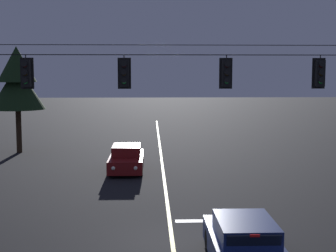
% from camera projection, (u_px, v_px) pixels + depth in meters
% --- Properties ---
extents(ground_plane, '(180.00, 180.00, 0.00)m').
position_uv_depth(ground_plane, '(173.00, 245.00, 15.03)').
color(ground_plane, black).
extents(lane_centre_stripe, '(0.14, 60.00, 0.01)m').
position_uv_depth(lane_centre_stripe, '(164.00, 181.00, 23.98)').
color(lane_centre_stripe, '#D1C64C').
rests_on(lane_centre_stripe, ground).
extents(stop_bar_paint, '(3.40, 0.36, 0.01)m').
position_uv_depth(stop_bar_paint, '(222.00, 221.00, 17.49)').
color(stop_bar_paint, silver).
rests_on(stop_bar_paint, ground).
extents(signal_span_assembly, '(16.63, 0.32, 7.35)m').
position_uv_depth(signal_span_assembly, '(169.00, 114.00, 17.60)').
color(signal_span_assembly, '#423021').
rests_on(signal_span_assembly, ground).
extents(traffic_light_leftmost, '(0.48, 0.41, 1.22)m').
position_uv_depth(traffic_light_leftmost, '(26.00, 73.00, 17.24)').
color(traffic_light_leftmost, black).
extents(traffic_light_left_inner, '(0.48, 0.41, 1.22)m').
position_uv_depth(traffic_light_left_inner, '(124.00, 73.00, 17.36)').
color(traffic_light_left_inner, black).
extents(traffic_light_centre, '(0.48, 0.41, 1.22)m').
position_uv_depth(traffic_light_centre, '(226.00, 73.00, 17.50)').
color(traffic_light_centre, black).
extents(traffic_light_right_inner, '(0.48, 0.41, 1.22)m').
position_uv_depth(traffic_light_right_inner, '(320.00, 73.00, 17.62)').
color(traffic_light_right_inner, black).
extents(car_waiting_near_lane, '(1.80, 4.33, 1.39)m').
position_uv_depth(car_waiting_near_lane, '(244.00, 245.00, 13.18)').
color(car_waiting_near_lane, navy).
rests_on(car_waiting_near_lane, ground).
extents(car_oncoming_lead, '(1.80, 4.42, 1.39)m').
position_uv_depth(car_oncoming_lead, '(127.00, 159.00, 26.39)').
color(car_oncoming_lead, maroon).
rests_on(car_oncoming_lead, ground).
extents(tree_verge_far, '(3.61, 3.61, 7.06)m').
position_uv_depth(tree_verge_far, '(17.00, 81.00, 31.93)').
color(tree_verge_far, '#332316').
rests_on(tree_verge_far, ground).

